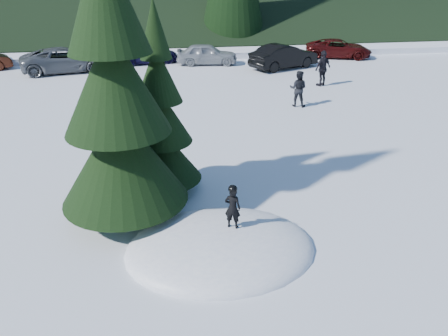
{
  "coord_description": "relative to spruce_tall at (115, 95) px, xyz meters",
  "views": [
    {
      "loc": [
        -1.22,
        -8.4,
        6.11
      ],
      "look_at": [
        0.41,
        2.12,
        1.1
      ],
      "focal_mm": 35.0,
      "sensor_mm": 36.0,
      "label": 1
    }
  ],
  "objects": [
    {
      "name": "ground",
      "position": [
        2.2,
        -1.8,
        -3.32
      ],
      "size": [
        200.0,
        200.0,
        0.0
      ],
      "primitive_type": "plane",
      "color": "white",
      "rests_on": "ground"
    },
    {
      "name": "snow_mound",
      "position": [
        2.2,
        -1.8,
        -3.32
      ],
      "size": [
        4.48,
        3.52,
        0.96
      ],
      "primitive_type": "ellipsoid",
      "color": "white",
      "rests_on": "ground"
    },
    {
      "name": "spruce_tall",
      "position": [
        0.0,
        0.0,
        0.0
      ],
      "size": [
        3.2,
        3.2,
        8.6
      ],
      "color": "black",
      "rests_on": "ground"
    },
    {
      "name": "spruce_short",
      "position": [
        1.0,
        1.4,
        -1.22
      ],
      "size": [
        2.2,
        2.2,
        5.37
      ],
      "color": "black",
      "rests_on": "ground"
    },
    {
      "name": "child_skier",
      "position": [
        2.51,
        -1.63,
        -2.32
      ],
      "size": [
        0.44,
        0.38,
        1.03
      ],
      "primitive_type": "imported",
      "rotation": [
        0.0,
        0.0,
        2.72
      ],
      "color": "black",
      "rests_on": "snow_mound"
    },
    {
      "name": "adult_0",
      "position": [
        7.42,
        8.88,
        -2.49
      ],
      "size": [
        1.0,
        0.92,
        1.67
      ],
      "primitive_type": "imported",
      "rotation": [
        0.0,
        0.0,
        2.69
      ],
      "color": "black",
      "rests_on": "ground"
    },
    {
      "name": "adult_1",
      "position": [
        9.89,
        12.32,
        -2.37
      ],
      "size": [
        1.2,
        0.94,
        1.9
      ],
      "primitive_type": "imported",
      "rotation": [
        0.0,
        0.0,
        3.64
      ],
      "color": "black",
      "rests_on": "ground"
    },
    {
      "name": "car_2",
      "position": [
        -4.46,
        17.99,
        -2.58
      ],
      "size": [
        5.68,
        3.48,
        1.47
      ],
      "primitive_type": "imported",
      "rotation": [
        0.0,
        0.0,
        1.78
      ],
      "color": "#54575C",
      "rests_on": "ground"
    },
    {
      "name": "car_3",
      "position": [
        0.38,
        19.78,
        -2.7
      ],
      "size": [
        4.53,
        2.55,
        1.24
      ],
      "primitive_type": "imported",
      "rotation": [
        0.0,
        0.0,
        1.77
      ],
      "color": "black",
      "rests_on": "ground"
    },
    {
      "name": "car_4",
      "position": [
        4.34,
        18.8,
        -2.64
      ],
      "size": [
        4.13,
        2.04,
        1.35
      ],
      "primitive_type": "imported",
      "rotation": [
        0.0,
        0.0,
        1.46
      ],
      "color": "#9B9FA3",
      "rests_on": "ground"
    },
    {
      "name": "car_5",
      "position": [
        9.03,
        16.87,
        -2.57
      ],
      "size": [
        4.81,
        3.34,
        1.5
      ],
      "primitive_type": "imported",
      "rotation": [
        0.0,
        0.0,
        2.0
      ],
      "color": "black",
      "rests_on": "ground"
    },
    {
      "name": "car_6",
      "position": [
        13.82,
        19.67,
        -2.69
      ],
      "size": [
        4.99,
        3.43,
        1.27
      ],
      "primitive_type": "imported",
      "rotation": [
        0.0,
        0.0,
        1.25
      ],
      "color": "#3B0B0A",
      "rests_on": "ground"
    }
  ]
}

